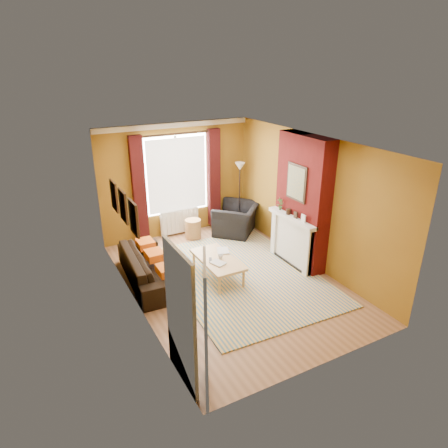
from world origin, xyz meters
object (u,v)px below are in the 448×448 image
Objects in this scene: armchair at (237,219)px; floor_lamp at (240,177)px; sofa at (150,267)px; wicker_stool at (193,229)px; coffee_table at (218,261)px.

floor_lamp is (0.23, 0.27, 1.01)m from armchair.
armchair is at bearing -61.72° from sofa.
sofa is at bearing -137.22° from wicker_stool.
wicker_stool is (0.36, 2.04, -0.15)m from coffee_table.
armchair is at bearing 50.73° from coffee_table.
armchair is at bearing -130.48° from floor_lamp.
floor_lamp is (2.97, 1.54, 1.07)m from sofa.
wicker_stool is at bearing -43.84° from sofa.
armchair is 0.88× the size of coffee_table.
floor_lamp reaches higher than wicker_stool.
armchair is 2.27× the size of wicker_stool.
sofa is at bearing -152.61° from floor_lamp.
armchair is at bearing -11.13° from wicker_stool.
sofa is 4.23× the size of wicker_stool.
floor_lamp is at bearing 1.87° from wicker_stool.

